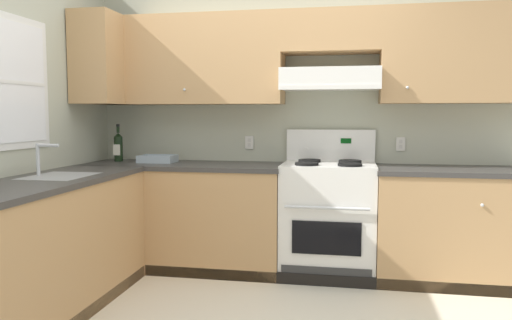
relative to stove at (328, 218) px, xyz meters
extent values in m
cube|color=#B7BAA3|center=(-0.08, 0.37, 0.80)|extent=(4.68, 0.12, 2.55)
cube|color=tan|center=(-1.21, 0.13, 1.32)|extent=(1.62, 0.34, 0.76)
cube|color=tan|center=(1.00, 0.13, 1.32)|extent=(1.21, 0.34, 0.76)
cube|color=tan|center=(0.00, 0.13, 1.53)|extent=(0.80, 0.34, 0.34)
cube|color=white|center=(0.00, 0.09, 1.14)|extent=(0.80, 0.46, 0.17)
cube|color=white|center=(0.00, -0.13, 1.07)|extent=(0.80, 0.03, 0.04)
sphere|color=silver|center=(-1.21, -0.05, 1.06)|extent=(0.02, 0.02, 0.02)
sphere|color=silver|center=(0.60, -0.05, 1.06)|extent=(0.02, 0.02, 0.02)
cube|color=silver|center=(-0.72, 0.29, 0.60)|extent=(0.08, 0.01, 0.12)
cube|color=silver|center=(-0.72, 0.29, 0.62)|extent=(0.03, 0.00, 0.03)
cube|color=silver|center=(-0.72, 0.29, 0.58)|extent=(0.03, 0.00, 0.03)
cube|color=silver|center=(0.59, 0.29, 0.60)|extent=(0.08, 0.01, 0.12)
cube|color=silver|center=(0.59, 0.29, 0.62)|extent=(0.03, 0.00, 0.03)
cube|color=silver|center=(0.59, 0.29, 0.58)|extent=(0.03, 0.00, 0.03)
cube|color=white|center=(-2.11, -1.16, 1.07)|extent=(0.04, 1.00, 0.92)
cube|color=white|center=(-2.09, -1.16, 1.07)|extent=(0.01, 0.90, 0.82)
cube|color=white|center=(-2.09, -1.16, 1.07)|extent=(0.01, 0.90, 0.02)
cube|color=tan|center=(-1.92, -0.05, 1.32)|extent=(0.34, 0.64, 0.76)
cube|color=tan|center=(-1.23, -0.01, -0.04)|extent=(1.69, 0.61, 0.87)
cube|color=#3D3A38|center=(-1.23, -0.01, 0.41)|extent=(1.71, 0.63, 0.04)
cube|color=tan|center=(0.95, -0.01, -0.04)|extent=(1.12, 0.61, 0.87)
cube|color=#3D3A38|center=(0.95, -0.01, 0.41)|extent=(1.14, 0.63, 0.04)
cube|color=black|center=(-0.28, -0.28, -0.43)|extent=(3.54, 0.06, 0.09)
sphere|color=silver|center=(-1.57, -0.33, 0.20)|extent=(0.03, 0.03, 0.03)
sphere|color=silver|center=(1.11, -0.33, 0.20)|extent=(0.03, 0.03, 0.03)
cube|color=tan|center=(-1.79, -1.26, -0.04)|extent=(0.61, 1.89, 0.87)
cube|color=#3D3A38|center=(-1.79, -1.26, 0.41)|extent=(0.63, 1.91, 0.04)
cube|color=black|center=(-1.51, -1.26, -0.43)|extent=(0.06, 1.85, 0.09)
cube|color=#999B9E|center=(-1.79, -1.02, 0.43)|extent=(0.40, 0.48, 0.01)
cube|color=#28282B|center=(-1.79, -1.02, 0.36)|extent=(0.34, 0.42, 0.14)
cylinder|color=silver|center=(-1.95, -1.02, 0.54)|extent=(0.03, 0.03, 0.22)
cylinder|color=silver|center=(-1.87, -1.02, 0.64)|extent=(0.16, 0.02, 0.02)
cube|color=white|center=(0.00, 0.00, -0.02)|extent=(0.76, 0.58, 0.91)
cube|color=black|center=(0.00, -0.30, -0.10)|extent=(0.53, 0.01, 0.26)
cylinder|color=silver|center=(0.00, -0.32, 0.14)|extent=(0.65, 0.02, 0.02)
cube|color=#333333|center=(0.00, -0.30, -0.38)|extent=(0.70, 0.01, 0.11)
cube|color=white|center=(0.00, 0.00, 0.44)|extent=(0.76, 0.58, 0.02)
cube|color=white|center=(0.00, 0.27, 0.58)|extent=(0.76, 0.04, 0.29)
cube|color=#053F0C|center=(0.13, 0.25, 0.63)|extent=(0.09, 0.01, 0.04)
cylinder|color=black|center=(-0.17, -0.14, 0.46)|extent=(0.19, 0.19, 0.02)
cylinder|color=black|center=(-0.17, -0.14, 0.45)|extent=(0.07, 0.07, 0.01)
cylinder|color=black|center=(0.17, -0.14, 0.46)|extent=(0.19, 0.19, 0.02)
cylinder|color=black|center=(0.17, -0.14, 0.45)|extent=(0.07, 0.07, 0.01)
cylinder|color=black|center=(-0.17, 0.14, 0.46)|extent=(0.19, 0.19, 0.02)
cylinder|color=black|center=(-0.17, 0.14, 0.45)|extent=(0.07, 0.07, 0.01)
cylinder|color=black|center=(0.17, 0.14, 0.46)|extent=(0.19, 0.19, 0.02)
cylinder|color=black|center=(0.17, 0.14, 0.45)|extent=(0.07, 0.07, 0.01)
cylinder|color=white|center=(-0.21, 0.25, 0.55)|extent=(0.04, 0.02, 0.04)
cylinder|color=white|center=(-0.07, 0.25, 0.55)|extent=(0.04, 0.02, 0.04)
cylinder|color=white|center=(0.07, 0.25, 0.55)|extent=(0.04, 0.02, 0.04)
cylinder|color=white|center=(0.21, 0.25, 0.55)|extent=(0.04, 0.02, 0.04)
cylinder|color=black|center=(-1.88, 0.07, 0.54)|extent=(0.08, 0.08, 0.22)
cone|color=black|center=(-1.88, 0.07, 0.67)|extent=(0.08, 0.08, 0.04)
cylinder|color=black|center=(-1.88, 0.07, 0.73)|extent=(0.03, 0.03, 0.08)
cylinder|color=black|center=(-1.88, 0.07, 0.76)|extent=(0.03, 0.03, 0.02)
cube|color=silver|center=(-1.88, 0.03, 0.54)|extent=(0.07, 0.00, 0.10)
cube|color=#9EADB7|center=(-1.50, 0.04, 0.44)|extent=(0.25, 0.18, 0.02)
cube|color=#9EADB7|center=(-1.50, -0.07, 0.46)|extent=(0.31, 0.01, 0.07)
cube|color=#9EADB7|center=(-1.50, 0.14, 0.46)|extent=(0.31, 0.01, 0.07)
cube|color=#9EADB7|center=(-1.65, 0.04, 0.46)|extent=(0.01, 0.20, 0.07)
cube|color=#9EADB7|center=(-1.35, 0.04, 0.46)|extent=(0.01, 0.20, 0.07)
camera|label=1|loc=(0.17, -4.16, 0.85)|focal=35.45mm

